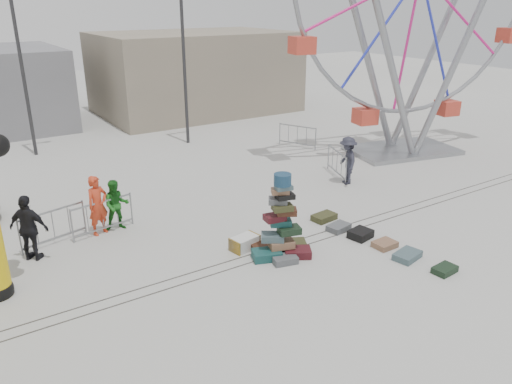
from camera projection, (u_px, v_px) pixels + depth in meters
ground at (295, 261)px, 14.01m from camera, size 90.00×90.00×0.00m
track_line_near at (282, 253)px, 14.47m from camera, size 40.00×0.04×0.01m
track_line_far at (274, 247)px, 14.79m from camera, size 40.00×0.04×0.01m
building_right at (195, 72)px, 32.31m from camera, size 12.00×8.00×5.00m
lamp_post_right at (185, 53)px, 24.14m from camera, size 1.41×0.25×8.00m
lamp_post_left at (23, 57)px, 22.14m from camera, size 1.41×0.25×8.00m
suitcase_tower at (281, 233)px, 14.14m from camera, size 1.93×1.60×2.47m
steamer_trunk at (245, 243)px, 14.63m from camera, size 0.91×0.63×0.39m
row_case_0 at (324, 217)px, 16.60m from camera, size 0.86×0.60×0.21m
row_case_1 at (339, 227)px, 15.87m from camera, size 0.82×0.62×0.19m
row_case_2 at (361, 234)px, 15.34m from camera, size 0.78×0.70×0.25m
row_case_3 at (385, 244)px, 14.77m from camera, size 0.68×0.54×0.18m
row_case_4 at (407, 255)px, 14.11m from camera, size 0.92×0.70×0.19m
row_case_5 at (445, 270)px, 13.39m from camera, size 0.71×0.49×0.18m
barricade_dummy_b at (53, 227)px, 14.84m from camera, size 1.96×0.59×1.10m
barricade_dummy_c at (103, 217)px, 15.51m from camera, size 1.99×0.46×1.10m
barricade_wheel_front at (337, 163)px, 20.63m from camera, size 0.79×1.91×1.10m
barricade_wheel_back at (297, 136)px, 24.76m from camera, size 0.94×1.85×1.10m
pedestrian_red at (98, 205)px, 15.35m from camera, size 0.80×0.66×1.90m
pedestrian_green at (116, 205)px, 15.69m from camera, size 0.93×0.80×1.65m
pedestrian_black at (29, 228)px, 13.77m from camera, size 1.15×1.10×1.93m
pedestrian_grey at (347, 160)px, 19.65m from camera, size 1.15×1.41×1.91m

